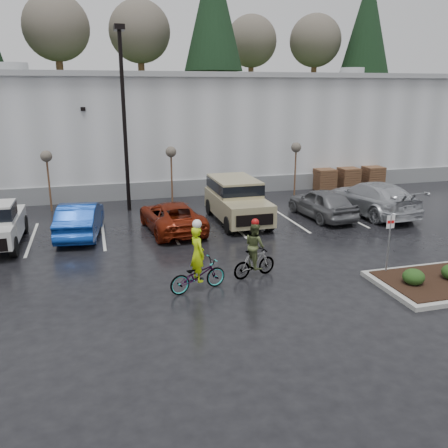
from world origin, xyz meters
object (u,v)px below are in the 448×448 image
object	(u,v)px
car_red	(172,216)
cyclist_olive	(255,256)
lamppost	(123,101)
car_grey	(322,203)
sapling_east	(296,150)
car_far_silver	(371,198)
pallet_stack_c	(373,177)
suv_tan	(238,201)
cyclist_hivis	(198,269)
car_blue	(80,219)
sapling_mid	(171,155)
pallet_stack_a	(324,179)
sapling_west	(47,160)
fire_lane_sign	(389,237)
pallet_stack_b	(348,178)

from	to	relation	value
car_red	cyclist_olive	world-z (taller)	cyclist_olive
lamppost	car_grey	size ratio (longest dim) A/B	2.08
sapling_east	car_far_silver	size ratio (longest dim) A/B	0.55
pallet_stack_c	cyclist_olive	distance (m)	17.86
lamppost	suv_tan	size ratio (longest dim) A/B	1.81
cyclist_hivis	car_blue	bearing A→B (deg)	11.73
car_far_silver	cyclist_olive	bearing A→B (deg)	30.52
lamppost	cyclist_hivis	bearing A→B (deg)	-83.63
sapling_mid	car_red	world-z (taller)	sapling_mid
lamppost	suv_tan	bearing A→B (deg)	-37.56
sapling_east	pallet_stack_a	bearing A→B (deg)	21.80
sapling_mid	car_grey	xyz separation A→B (m)	(6.69, -5.18, -1.97)
car_grey	car_far_silver	world-z (taller)	car_far_silver
lamppost	sapling_mid	xyz separation A→B (m)	(2.50, 1.00, -2.96)
car_blue	suv_tan	size ratio (longest dim) A/B	0.90
lamppost	cyclist_olive	xyz separation A→B (m)	(3.38, -10.64, -4.91)
lamppost	car_red	xyz separation A→B (m)	(1.57, -4.38, -5.01)
pallet_stack_a	car_grey	size ratio (longest dim) A/B	0.30
car_grey	sapling_east	bearing A→B (deg)	-103.93
pallet_stack_c	cyclist_olive	bearing A→B (deg)	-134.95
sapling_west	fire_lane_sign	distance (m)	17.46
lamppost	cyclist_olive	bearing A→B (deg)	-72.39
pallet_stack_a	cyclist_hivis	distance (m)	17.37
pallet_stack_c	suv_tan	xyz separation A→B (m)	(-11.10, -5.77, 0.35)
lamppost	car_grey	distance (m)	11.23
car_far_silver	cyclist_hivis	bearing A→B (deg)	26.94
sapling_east	pallet_stack_b	distance (m)	4.78
car_blue	car_red	xyz separation A→B (m)	(3.99, -0.34, -0.08)
sapling_west	suv_tan	size ratio (longest dim) A/B	0.63
fire_lane_sign	car_blue	size ratio (longest dim) A/B	0.48
pallet_stack_a	car_blue	distance (m)	16.10
sapling_west	pallet_stack_a	distance (m)	16.66
sapling_west	pallet_stack_b	distance (m)	18.34
cyclist_hivis	cyclist_olive	world-z (taller)	cyclist_hivis
car_far_silver	cyclist_hivis	world-z (taller)	cyclist_hivis
sapling_west	pallet_stack_a	xyz separation A→B (m)	(16.50, 1.00, -2.05)
sapling_west	cyclist_hivis	xyz separation A→B (m)	(5.25, -12.24, -2.00)
cyclist_hivis	cyclist_olive	size ratio (longest dim) A/B	1.14
cyclist_hivis	cyclist_olive	bearing A→B (deg)	-89.63
lamppost	suv_tan	world-z (taller)	lamppost
sapling_mid	cyclist_hivis	bearing A→B (deg)	-95.81
sapling_mid	pallet_stack_c	xyz separation A→B (m)	(13.50, 1.00, -2.05)
sapling_west	suv_tan	world-z (taller)	sapling_west
pallet_stack_c	car_grey	xyz separation A→B (m)	(-6.81, -6.18, 0.08)
pallet_stack_a	car_blue	world-z (taller)	car_blue
sapling_east	cyclist_hivis	bearing A→B (deg)	-125.55
car_far_silver	suv_tan	bearing A→B (deg)	-9.75
sapling_mid	car_red	xyz separation A→B (m)	(-0.93, -5.38, -2.05)
sapling_mid	pallet_stack_b	xyz separation A→B (m)	(11.70, 1.00, -2.05)
fire_lane_sign	sapling_mid	bearing A→B (deg)	112.49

